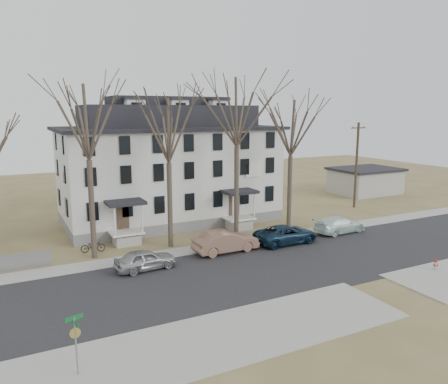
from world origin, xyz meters
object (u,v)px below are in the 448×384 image
tree_mid_right (291,124)px  car_tan (226,242)px  tree_far_left (87,116)px  tree_center (237,107)px  car_white (340,225)px  bicycle_left (93,247)px  car_silver (145,260)px  car_navy (286,235)px  street_sign (75,337)px  boarding_house (170,167)px  tree_mid_left (168,126)px  utility_pole_far (356,164)px  fire_hydrant (436,265)px

tree_mid_right → car_tan: (-8.27, -3.39, -8.76)m
tree_far_left → tree_center: (12.00, 0.00, 0.74)m
tree_center → car_white: bearing=-19.6°
car_tan → bicycle_left: size_ratio=2.80×
tree_center → car_tan: size_ratio=2.87×
tree_far_left → car_silver: (2.62, -4.22, -9.63)m
tree_center → car_navy: tree_center is taller
car_tan → street_sign: bearing=130.2°
boarding_house → bicycle_left: size_ratio=11.39×
tree_mid_left → car_white: (14.79, -3.13, -8.88)m
tree_mid_left → utility_pole_far: tree_mid_left is taller
tree_mid_left → fire_hydrant: bearing=-43.2°
tree_far_left → street_sign: size_ratio=5.17×
car_white → car_navy: bearing=90.6°
boarding_house → car_navy: bearing=-63.9°
car_white → car_silver: bearing=90.0°
tree_mid_left → tree_mid_right: 11.50m
utility_pole_far → car_navy: utility_pole_far is taller
tree_mid_right → street_sign: size_ratio=4.80×
tree_mid_left → utility_pole_far: size_ratio=1.34×
utility_pole_far → street_sign: 38.18m
tree_far_left → street_sign: bearing=-103.3°
tree_far_left → fire_hydrant: bearing=-33.5°
utility_pole_far → tree_mid_right: bearing=-160.7°
bicycle_left → boarding_house: bearing=-40.7°
tree_far_left → car_white: bearing=-8.6°
car_silver → fire_hydrant: bearing=-122.1°
boarding_house → fire_hydrant: size_ratio=26.06×
car_navy → tree_mid_right: bearing=-38.2°
utility_pole_far → car_navy: size_ratio=1.76×
car_silver → car_navy: size_ratio=0.78×
tree_mid_left → car_silver: (-3.38, -4.22, -8.89)m
tree_center → bicycle_left: bearing=174.0°
bicycle_left → fire_hydrant: bearing=-114.6°
fire_hydrant → street_sign: (-23.70, -1.41, 1.35)m
car_tan → tree_center: bearing=-40.9°
car_white → car_tan: bearing=87.8°
tree_center → fire_hydrant: bearing=-58.4°
tree_mid_right → car_navy: (-2.77, -3.56, -8.85)m
fire_hydrant → street_sign: bearing=-176.6°
fire_hydrant → street_sign: street_sign is taller
utility_pole_far → car_silver: utility_pole_far is taller
tree_mid_right → car_tan: size_ratio=2.49×
tree_mid_left → car_navy: 12.93m
car_tan → car_white: 11.56m
tree_mid_right → fire_hydrant: (2.70, -13.35, -9.20)m
tree_mid_left → car_silver: 10.40m
tree_center → street_sign: bearing=-136.4°
tree_mid_left → tree_mid_right: bearing=0.0°
tree_center → tree_far_left: bearing=180.0°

